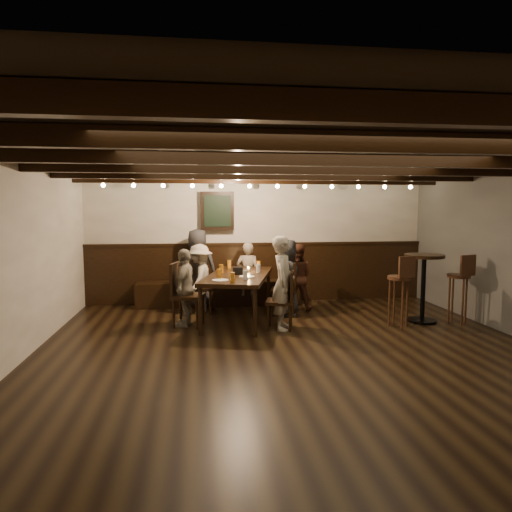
{
  "coord_description": "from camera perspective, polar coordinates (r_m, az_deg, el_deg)",
  "views": [
    {
      "loc": [
        -1.19,
        -5.2,
        1.8
      ],
      "look_at": [
        -0.34,
        1.3,
        1.11
      ],
      "focal_mm": 32.0,
      "sensor_mm": 36.0,
      "label": 1
    }
  ],
  "objects": [
    {
      "name": "room",
      "position": [
        7.5,
        -0.49,
        0.42
      ],
      "size": [
        7.0,
        7.0,
        7.0
      ],
      "color": "black",
      "rests_on": "ground"
    },
    {
      "name": "dining_table",
      "position": [
        7.31,
        -2.22,
        -2.76
      ],
      "size": [
        1.38,
        2.17,
        0.75
      ],
      "rotation": [
        0.0,
        0.0,
        -0.26
      ],
      "color": "black",
      "rests_on": "floor"
    },
    {
      "name": "chair_left_near",
      "position": [
        7.96,
        -6.81,
        -5.05
      ],
      "size": [
        0.52,
        0.52,
        0.92
      ],
      "rotation": [
        0.0,
        0.0,
        -1.83
      ],
      "color": "black",
      "rests_on": "floor"
    },
    {
      "name": "chair_left_far",
      "position": [
        7.11,
        -8.59,
        -6.29
      ],
      "size": [
        0.54,
        0.54,
        0.98
      ],
      "rotation": [
        0.0,
        0.0,
        -1.83
      ],
      "color": "black",
      "rests_on": "floor"
    },
    {
      "name": "chair_right_near",
      "position": [
        7.74,
        3.62,
        -5.38
      ],
      "size": [
        0.5,
        0.5,
        0.9
      ],
      "rotation": [
        0.0,
        0.0,
        1.31
      ],
      "color": "black",
      "rests_on": "floor"
    },
    {
      "name": "chair_right_far",
      "position": [
        6.87,
        3.13,
        -6.93
      ],
      "size": [
        0.49,
        0.49,
        0.87
      ],
      "rotation": [
        0.0,
        0.0,
        1.31
      ],
      "color": "black",
      "rests_on": "floor"
    },
    {
      "name": "person_bench_left",
      "position": [
        8.37,
        -7.29,
        -1.5
      ],
      "size": [
        0.79,
        0.62,
        1.44
      ],
      "primitive_type": "imported",
      "rotation": [
        0.0,
        0.0,
        2.88
      ],
      "color": "#2B2B2E",
      "rests_on": "floor"
    },
    {
      "name": "person_bench_centre",
      "position": [
        8.35,
        -1.03,
        -2.32
      ],
      "size": [
        0.49,
        0.38,
        1.19
      ],
      "primitive_type": "imported",
      "rotation": [
        0.0,
        0.0,
        2.88
      ],
      "color": "gray",
      "rests_on": "floor"
    },
    {
      "name": "person_bench_right",
      "position": [
        8.12,
        5.11,
        -2.61
      ],
      "size": [
        0.67,
        0.58,
        1.18
      ],
      "primitive_type": "imported",
      "rotation": [
        0.0,
        0.0,
        2.88
      ],
      "color": "#4D281A",
      "rests_on": "floor"
    },
    {
      "name": "person_left_near",
      "position": [
        7.92,
        -7.05,
        -2.82
      ],
      "size": [
        0.62,
        0.86,
        1.19
      ],
      "primitive_type": "imported",
      "rotation": [
        0.0,
        0.0,
        -1.83
      ],
      "color": "#AAA190",
      "rests_on": "floor"
    },
    {
      "name": "person_left_far",
      "position": [
        7.06,
        -8.86,
        -3.92
      ],
      "size": [
        0.46,
        0.75,
        1.19
      ],
      "primitive_type": "imported",
      "rotation": [
        0.0,
        0.0,
        -1.83
      ],
      "color": "gray",
      "rests_on": "floor"
    },
    {
      "name": "person_right_near",
      "position": [
        7.68,
        3.87,
        -2.7
      ],
      "size": [
        0.55,
        0.71,
        1.29
      ],
      "primitive_type": "imported",
      "rotation": [
        0.0,
        0.0,
        1.31
      ],
      "color": "#272729",
      "rests_on": "floor"
    },
    {
      "name": "person_right_far",
      "position": [
        6.78,
        3.42,
        -3.38
      ],
      "size": [
        0.45,
        0.58,
        1.4
      ],
      "primitive_type": "imported",
      "rotation": [
        0.0,
        0.0,
        1.31
      ],
      "color": "#A29A89",
      "rests_on": "floor"
    },
    {
      "name": "pint_a",
      "position": [
        8.03,
        -3.37,
        -1.03
      ],
      "size": [
        0.07,
        0.07,
        0.14
      ],
      "primitive_type": "cylinder",
      "color": "#BF7219",
      "rests_on": "dining_table"
    },
    {
      "name": "pint_b",
      "position": [
        7.9,
        0.34,
        -1.14
      ],
      "size": [
        0.07,
        0.07,
        0.14
      ],
      "primitive_type": "cylinder",
      "color": "#BF7219",
      "rests_on": "dining_table"
    },
    {
      "name": "pint_c",
      "position": [
        7.45,
        -4.38,
        -1.59
      ],
      "size": [
        0.07,
        0.07,
        0.14
      ],
      "primitive_type": "cylinder",
      "color": "#BF7219",
      "rests_on": "dining_table"
    },
    {
      "name": "pint_d",
      "position": [
        7.45,
        0.3,
        -1.57
      ],
      "size": [
        0.07,
        0.07,
        0.14
      ],
      "primitive_type": "cylinder",
      "color": "silver",
      "rests_on": "dining_table"
    },
    {
      "name": "pint_e",
      "position": [
        6.9,
        -4.65,
        -2.2
      ],
      "size": [
        0.07,
        0.07,
        0.14
      ],
      "primitive_type": "cylinder",
      "color": "#BF7219",
      "rests_on": "dining_table"
    },
    {
      "name": "pint_f",
      "position": [
        6.72,
        -1.32,
        -2.39
      ],
      "size": [
        0.07,
        0.07,
        0.14
      ],
      "primitive_type": "cylinder",
      "color": "silver",
      "rests_on": "dining_table"
    },
    {
      "name": "pint_g",
      "position": [
        6.51,
        -2.96,
        -2.68
      ],
      "size": [
        0.07,
        0.07,
        0.14
      ],
      "primitive_type": "cylinder",
      "color": "#BF7219",
      "rests_on": "dining_table"
    },
    {
      "name": "plate_near",
      "position": [
        6.65,
        -4.5,
        -3.05
      ],
      "size": [
        0.24,
        0.24,
        0.01
      ],
      "primitive_type": "cylinder",
      "color": "white",
      "rests_on": "dining_table"
    },
    {
      "name": "plate_far",
      "position": [
        6.98,
        -1.17,
        -2.6
      ],
      "size": [
        0.24,
        0.24,
        0.01
      ],
      "primitive_type": "cylinder",
      "color": "white",
      "rests_on": "dining_table"
    },
    {
      "name": "condiment_caddy",
      "position": [
        7.25,
        -2.29,
        -1.87
      ],
      "size": [
        0.15,
        0.1,
        0.12
      ],
      "primitive_type": "cube",
      "color": "black",
      "rests_on": "dining_table"
    },
    {
      "name": "candle",
      "position": [
        7.58,
        -0.96,
        -1.79
      ],
      "size": [
        0.05,
        0.05,
        0.05
      ],
      "primitive_type": "cylinder",
      "color": "beige",
      "rests_on": "dining_table"
    },
    {
      "name": "high_top_table",
      "position": [
        7.66,
        20.21,
        -2.58
      ],
      "size": [
        0.61,
        0.61,
        1.08
      ],
      "color": "black",
      "rests_on": "floor"
    },
    {
      "name": "bar_stool_left",
      "position": [
        7.31,
        17.39,
        -5.29
      ],
      "size": [
        0.37,
        0.39,
        1.1
      ],
      "rotation": [
        0.0,
        0.0,
        0.3
      ],
      "color": "#372211",
      "rests_on": "floor"
    },
    {
      "name": "bar_stool_right",
      "position": [
        7.82,
        23.93,
        -4.8
      ],
      "size": [
        0.37,
        0.39,
        1.1
      ],
      "rotation": [
        0.0,
        0.0,
        0.3
      ],
      "color": "#372211",
      "rests_on": "floor"
    }
  ]
}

